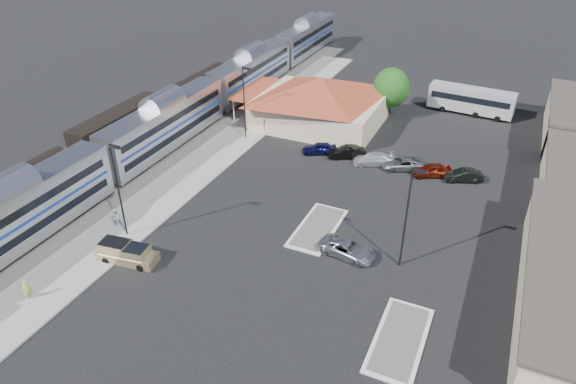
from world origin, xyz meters
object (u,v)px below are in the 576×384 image
at_px(station_depot, 320,101).
at_px(pickup_truck, 127,253).
at_px(suv, 347,249).
at_px(coach_bus, 471,99).

xyz_separation_m(station_depot, pickup_truck, (-3.94, -32.84, -2.32)).
bearing_deg(station_depot, pickup_truck, -96.84).
height_order(suv, coach_bus, coach_bus).
xyz_separation_m(pickup_truck, suv, (16.19, 8.25, -0.14)).
height_order(station_depot, suv, station_depot).
distance_m(pickup_truck, coach_bus, 49.21).
xyz_separation_m(pickup_truck, coach_bus, (21.16, 44.41, 1.23)).
height_order(pickup_truck, coach_bus, coach_bus).
relative_size(suv, coach_bus, 0.43).
distance_m(station_depot, suv, 27.59).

